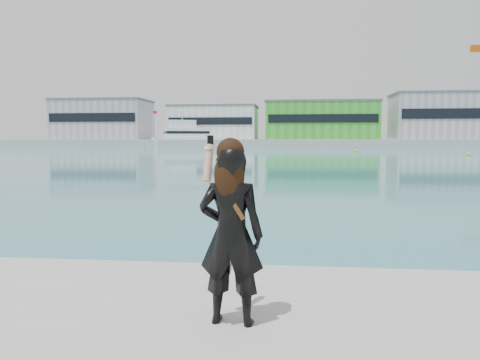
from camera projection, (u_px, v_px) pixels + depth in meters
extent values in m
cube|color=#9E9E99|center=(292.00, 143.00, 133.52)|extent=(320.00, 40.00, 2.00)
cube|color=gray|center=(103.00, 121.00, 136.90)|extent=(26.00, 16.00, 11.00)
cube|color=black|center=(91.00, 117.00, 128.83)|extent=(24.70, 0.20, 2.42)
cube|color=#59595B|center=(103.00, 101.00, 136.39)|extent=(26.52, 16.32, 0.50)
cube|color=silver|center=(214.00, 124.00, 133.42)|extent=(24.00, 15.00, 9.00)
cube|color=black|center=(210.00, 121.00, 125.86)|extent=(22.80, 0.20, 1.98)
cube|color=#59595B|center=(214.00, 107.00, 133.00)|extent=(24.48, 15.30, 0.50)
cube|color=green|center=(321.00, 121.00, 130.13)|extent=(30.00, 16.00, 10.00)
cube|color=black|center=(323.00, 118.00, 122.07)|extent=(28.50, 0.20, 2.20)
cube|color=#59595B|center=(321.00, 102.00, 129.66)|extent=(30.60, 16.32, 0.50)
cube|color=gray|center=(440.00, 117.00, 126.58)|extent=(25.00, 15.00, 12.00)
cube|color=black|center=(450.00, 114.00, 119.00)|extent=(23.75, 0.20, 2.64)
cube|color=#59595B|center=(441.00, 94.00, 126.02)|extent=(25.50, 15.30, 0.50)
cube|color=#D95B0C|center=(479.00, 48.00, 118.36)|extent=(4.00, 1.60, 1.60)
cylinder|color=silver|center=(153.00, 125.00, 128.27)|extent=(0.16, 0.16, 8.00)
cube|color=red|center=(155.00, 112.00, 127.90)|extent=(1.20, 0.04, 0.80)
cylinder|color=silver|center=(377.00, 124.00, 121.78)|extent=(0.16, 0.16, 8.00)
cube|color=red|center=(379.00, 111.00, 121.41)|extent=(1.20, 0.04, 0.80)
cube|color=white|center=(191.00, 142.00, 122.70)|extent=(20.28, 13.08, 2.64)
cube|color=white|center=(187.00, 132.00, 122.13)|extent=(11.91, 8.69, 2.42)
cube|color=white|center=(182.00, 124.00, 121.60)|extent=(7.54, 6.10, 1.98)
cube|color=black|center=(187.00, 132.00, 122.13)|extent=(12.15, 8.88, 0.66)
cylinder|color=silver|center=(182.00, 116.00, 121.42)|extent=(0.18, 0.18, 2.20)
sphere|color=yellow|center=(356.00, 152.00, 79.62)|extent=(0.50, 0.50, 0.50)
sphere|color=yellow|center=(144.00, 150.00, 92.95)|extent=(0.50, 0.50, 0.50)
sphere|color=yellow|center=(469.00, 155.00, 64.14)|extent=(0.50, 0.50, 0.50)
imported|color=black|center=(231.00, 236.00, 3.95)|extent=(0.58, 0.40, 1.52)
sphere|color=black|center=(230.00, 152.00, 3.87)|extent=(0.23, 0.23, 0.23)
ellipsoid|color=black|center=(229.00, 175.00, 3.84)|extent=(0.25, 0.13, 0.41)
cylinder|color=tan|center=(208.00, 163.00, 4.04)|extent=(0.08, 0.18, 0.33)
cylinder|color=white|center=(209.00, 148.00, 4.06)|extent=(0.09, 0.09, 0.03)
cube|color=black|center=(210.00, 142.00, 4.10)|extent=(0.06, 0.02, 0.11)
cube|color=#4C2D14|center=(232.00, 201.00, 3.84)|extent=(0.21, 0.03, 0.31)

